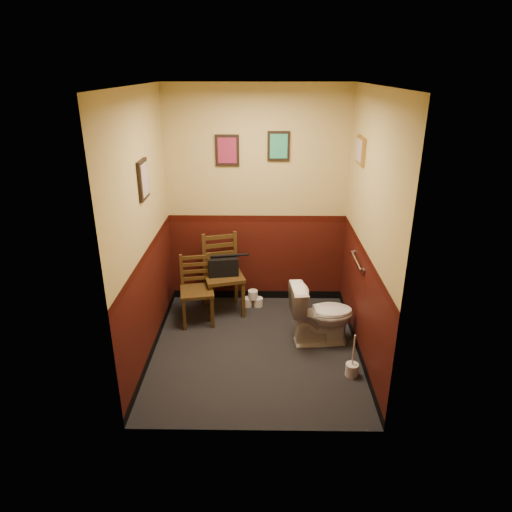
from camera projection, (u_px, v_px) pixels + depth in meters
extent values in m
cube|color=black|center=(256.00, 349.00, 4.97)|extent=(2.20, 2.40, 0.00)
cube|color=silver|center=(256.00, 86.00, 3.94)|extent=(2.20, 2.40, 0.00)
cube|color=#380F09|center=(257.00, 200.00, 5.56)|extent=(2.20, 0.00, 2.70)
cube|color=#380F09|center=(253.00, 288.00, 3.35)|extent=(2.20, 0.00, 2.70)
cube|color=#380F09|center=(144.00, 232.00, 4.47)|extent=(0.00, 2.40, 2.70)
cube|color=#380F09|center=(368.00, 233.00, 4.44)|extent=(0.00, 2.40, 2.70)
cylinder|color=silver|center=(356.00, 261.00, 4.83)|extent=(0.03, 0.50, 0.03)
cylinder|color=silver|center=(363.00, 271.00, 4.60)|extent=(0.02, 0.06, 0.06)
cylinder|color=silver|center=(354.00, 252.00, 5.06)|extent=(0.02, 0.06, 0.06)
cube|color=black|center=(227.00, 150.00, 5.32)|extent=(0.28, 0.03, 0.36)
cube|color=maroon|center=(227.00, 151.00, 5.31)|extent=(0.22, 0.01, 0.30)
cube|color=black|center=(279.00, 146.00, 5.30)|extent=(0.26, 0.03, 0.34)
cube|color=#2C8E69|center=(279.00, 146.00, 5.28)|extent=(0.20, 0.01, 0.28)
cube|color=black|center=(143.00, 180.00, 4.37)|extent=(0.03, 0.30, 0.38)
cube|color=#A58D82|center=(145.00, 180.00, 4.37)|extent=(0.01, 0.24, 0.31)
cube|color=olive|center=(361.00, 150.00, 4.73)|extent=(0.03, 0.34, 0.28)
cube|color=#A58D82|center=(359.00, 150.00, 4.73)|extent=(0.01, 0.28, 0.22)
imported|color=white|center=(322.00, 314.00, 4.99)|extent=(0.74, 0.47, 0.69)
cylinder|color=silver|center=(352.00, 370.00, 4.53)|extent=(0.13, 0.13, 0.13)
cylinder|color=silver|center=(354.00, 351.00, 4.45)|extent=(0.02, 0.02, 0.37)
cube|color=#4B3316|center=(197.00, 291.00, 5.36)|extent=(0.44, 0.44, 0.04)
cube|color=#4B3316|center=(184.00, 314.00, 5.27)|extent=(0.04, 0.04, 0.41)
cube|color=#4B3316|center=(184.00, 301.00, 5.57)|extent=(0.04, 0.04, 0.41)
cube|color=#4B3316|center=(213.00, 312.00, 5.32)|extent=(0.04, 0.04, 0.41)
cube|color=#4B3316|center=(211.00, 299.00, 5.62)|extent=(0.04, 0.04, 0.41)
cube|color=#4B3316|center=(182.00, 271.00, 5.41)|extent=(0.04, 0.04, 0.41)
cube|color=#4B3316|center=(209.00, 269.00, 5.46)|extent=(0.04, 0.04, 0.41)
cube|color=#4B3316|center=(196.00, 278.00, 5.48)|extent=(0.31, 0.08, 0.04)
cube|color=#4B3316|center=(196.00, 271.00, 5.45)|extent=(0.31, 0.08, 0.04)
cube|color=#4B3316|center=(195.00, 264.00, 5.41)|extent=(0.31, 0.08, 0.04)
cube|color=#4B3316|center=(195.00, 257.00, 5.38)|extent=(0.31, 0.08, 0.04)
cube|color=#4B3316|center=(223.00, 276.00, 5.56)|extent=(0.57, 0.57, 0.04)
cube|color=#4B3316|center=(211.00, 303.00, 5.43)|extent=(0.05, 0.05, 0.49)
cube|color=#4B3316|center=(206.00, 289.00, 5.78)|extent=(0.05, 0.05, 0.49)
cube|color=#4B3316|center=(243.00, 299.00, 5.53)|extent=(0.05, 0.05, 0.49)
cube|color=#4B3316|center=(236.00, 285.00, 5.88)|extent=(0.05, 0.05, 0.49)
cube|color=#4B3316|center=(204.00, 253.00, 5.60)|extent=(0.05, 0.05, 0.49)
cube|color=#4B3316|center=(235.00, 250.00, 5.69)|extent=(0.05, 0.05, 0.49)
cube|color=#4B3316|center=(220.00, 262.00, 5.70)|extent=(0.36, 0.13, 0.05)
cube|color=#4B3316|center=(220.00, 254.00, 5.66)|extent=(0.36, 0.13, 0.05)
cube|color=#4B3316|center=(219.00, 245.00, 5.61)|extent=(0.36, 0.13, 0.05)
cube|color=#4B3316|center=(219.00, 237.00, 5.57)|extent=(0.36, 0.13, 0.05)
cube|color=black|center=(223.00, 266.00, 5.51)|extent=(0.38, 0.24, 0.22)
cylinder|color=black|center=(223.00, 256.00, 5.46)|extent=(0.31, 0.08, 0.03)
cylinder|color=silver|center=(248.00, 302.00, 5.86)|extent=(0.12, 0.12, 0.11)
cylinder|color=silver|center=(258.00, 302.00, 5.86)|extent=(0.12, 0.12, 0.11)
cylinder|color=silver|center=(253.00, 295.00, 5.81)|extent=(0.12, 0.12, 0.11)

